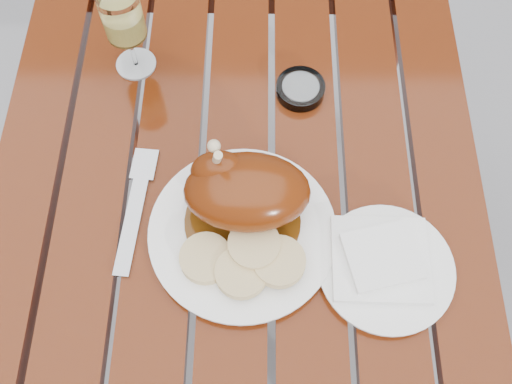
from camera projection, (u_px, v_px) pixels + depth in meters
ground at (244, 324)px, 1.57m from camera, size 60.00×60.00×0.00m
table at (241, 283)px, 1.24m from camera, size 0.80×1.20×0.75m
dinner_plate at (243, 233)px, 0.88m from camera, size 0.30×0.30×0.02m
roast_duck at (243, 190)px, 0.84m from camera, size 0.19×0.18×0.14m
bread_dumplings at (245, 259)px, 0.83m from camera, size 0.19×0.12×0.03m
wine_glass at (127, 32)px, 0.96m from camera, size 0.10×0.10×0.17m
side_plate at (386, 269)px, 0.85m from camera, size 0.23×0.23×0.02m
napkin at (380, 259)px, 0.84m from camera, size 0.15×0.14×0.01m
ashtray at (300, 89)px, 0.99m from camera, size 0.11×0.11×0.02m
fork at (134, 215)px, 0.90m from camera, size 0.04×0.20×0.01m
knife at (319, 243)px, 0.88m from camera, size 0.10×0.17×0.01m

